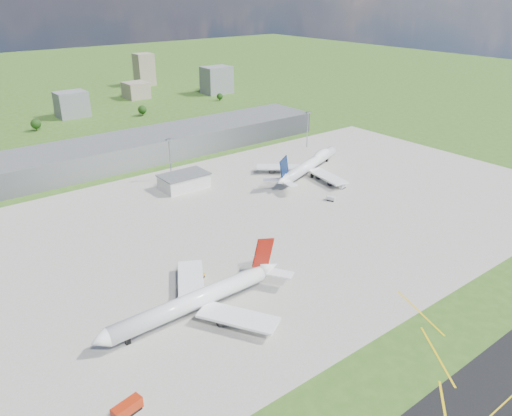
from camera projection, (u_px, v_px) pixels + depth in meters
ground at (131, 169)px, 316.31m from camera, size 1400.00×1400.00×0.00m
apron at (248, 224)px, 242.67m from camera, size 360.00×190.00×0.08m
terminal at (119, 152)px, 324.06m from camera, size 300.00×42.00×15.00m
ops_building at (184, 182)px, 284.28m from camera, size 26.00×16.00×8.00m
mast_center at (170, 152)px, 289.50m from camera, size 3.50×2.00×25.90m
mast_east at (308, 123)px, 351.28m from camera, size 3.50×2.00×25.90m
airliner_red_twin at (198, 300)px, 174.56m from camera, size 75.05×58.65×20.64m
airliner_blue_quad at (310, 164)px, 306.66m from camera, size 75.21×57.41×20.40m
fire_truck at (127, 409)px, 134.24m from camera, size 8.92×4.78×3.74m
tug_yellow at (200, 277)px, 197.14m from camera, size 4.04×3.28×1.76m
van_white_near at (331, 199)px, 268.35m from camera, size 3.79×5.24×2.46m
van_white_far at (343, 187)px, 284.91m from camera, size 4.81×2.98×2.34m
bldg_c at (72, 104)px, 438.32m from camera, size 26.00×20.00×22.00m
bldg_ce at (136, 90)px, 513.29m from camera, size 22.00×24.00×16.00m
bldg_e at (217, 80)px, 534.17m from camera, size 30.00×22.00×28.00m
bldg_tall_e at (144, 70)px, 574.91m from camera, size 20.00×18.00×36.00m
tree_c at (36, 124)px, 396.35m from camera, size 8.10×8.10×9.90m
tree_e at (142, 110)px, 443.43m from camera, size 7.65×7.65×9.35m
tree_far_e at (220, 96)px, 501.57m from camera, size 6.30×6.30×7.70m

